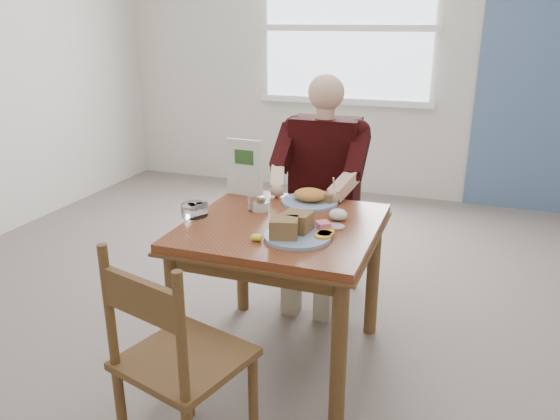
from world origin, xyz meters
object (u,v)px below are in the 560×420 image
at_px(near_plate, 295,229).
at_px(chair_near, 176,362).
at_px(diner, 322,174).
at_px(table, 282,244).
at_px(chair_far, 324,221).
at_px(far_plate, 311,198).

bearing_deg(near_plate, chair_near, -109.69).
xyz_separation_m(diner, near_plate, (0.12, -0.86, -0.02)).
relative_size(table, near_plate, 2.68).
relative_size(diner, near_plate, 4.04).
xyz_separation_m(chair_far, chair_near, (-0.12, -1.63, 0.00)).
bearing_deg(far_plate, table, -98.54).
distance_m(table, near_plate, 0.25).
height_order(chair_far, chair_near, same).
bearing_deg(diner, chair_near, -94.59).
bearing_deg(table, near_plate, -53.04).
xyz_separation_m(chair_near, far_plate, (0.17, 1.16, 0.30)).
relative_size(chair_near, near_plate, 2.77).
bearing_deg(chair_near, table, 81.55).
xyz_separation_m(table, far_plate, (0.05, 0.33, 0.14)).
height_order(chair_far, near_plate, chair_far).
bearing_deg(chair_far, chair_near, -94.34).
relative_size(chair_near, diner, 0.69).
bearing_deg(near_plate, chair_far, 97.05).
distance_m(table, chair_near, 0.86).
xyz_separation_m(chair_near, diner, (0.12, 1.54, 0.33)).
xyz_separation_m(near_plate, far_plate, (-0.07, 0.48, -0.01)).
height_order(table, diner, diner).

